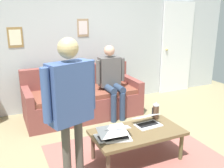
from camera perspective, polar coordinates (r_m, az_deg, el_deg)
ground_plane at (r=3.53m, az=5.55°, el=-15.72°), size 7.68×7.68×0.00m
area_rug at (r=3.39m, az=6.44°, el=-17.16°), size 2.15×1.91×0.01m
back_wall at (r=5.04m, az=-6.91°, el=10.26°), size 7.04×0.11×2.70m
interior_door at (r=6.09m, az=14.34°, el=7.80°), size 0.82×0.09×2.05m
couch at (r=4.65m, az=-6.62°, el=-3.44°), size 2.04×0.85×0.88m
coffee_table at (r=3.28m, az=5.72°, el=-11.12°), size 1.15×0.61×0.40m
laptop_left at (r=3.42m, az=7.94°, el=-8.45°), size 0.35×0.28×0.15m
laptop_center at (r=3.07m, az=1.16°, el=-11.26°), size 0.38×0.34×0.14m
laptop_right at (r=3.05m, az=-0.31°, el=-11.33°), size 0.36×0.33×0.15m
french_press at (r=3.60m, az=9.81°, el=-6.10°), size 0.10×0.08×0.24m
person_standing at (r=2.42m, az=-9.30°, el=-3.64°), size 0.57×0.30×1.63m
person_seated at (r=4.49m, az=-0.16°, el=1.58°), size 0.55×0.51×1.28m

